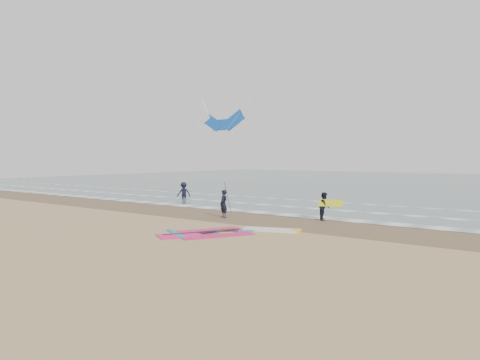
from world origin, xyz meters
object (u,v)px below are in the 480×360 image
Objects in this scene: windsurf_rig at (229,232)px; person_walking at (325,206)px; person_standing at (224,204)px; surf_kite at (222,117)px; person_wading at (184,189)px.

person_walking is (1.86, 6.26, 0.73)m from windsurf_rig.
person_standing is at bearing 102.53° from person_walking.
surf_kite is (-10.20, 12.65, 6.71)m from windsurf_rig.
person_walking is (5.04, 2.51, -0.03)m from person_standing.
person_wading reaches higher than person_walking.
windsurf_rig is at bearing -27.66° from person_standing.
surf_kite is (-7.02, 8.91, 5.95)m from person_standing.
person_standing is 1.04× the size of person_walking.
person_standing is 0.90× the size of person_wading.
person_wading is 0.25× the size of surf_kite.
person_walking is at bearing -38.98° from person_wading.
person_standing is at bearing 130.32° from windsurf_rig.
windsurf_rig is 4.97m from person_standing.
surf_kite is (-12.06, 6.40, 5.98)m from person_walking.
person_walking is 14.76m from person_wading.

